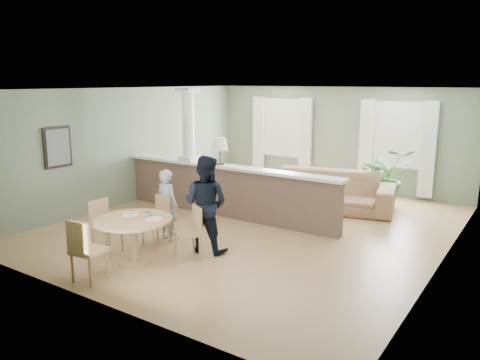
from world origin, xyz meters
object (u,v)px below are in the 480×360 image
Objects in this scene: chair_near at (85,248)px; houseplant at (385,177)px; man_person at (206,204)px; chair_far_man at (191,230)px; chair_far_boy at (158,218)px; child_person at (167,205)px; sofa at (325,191)px; chair_side at (104,224)px; dining_table at (134,228)px.

houseplant is at bearing -115.83° from chair_near.
man_person is (0.64, 1.98, 0.31)m from chair_near.
chair_far_man is (-1.62, -5.04, -0.20)m from houseplant.
child_person is at bearing 98.18° from chair_far_boy.
houseplant is at bearing 71.55° from chair_far_boy.
chair_far_boy is at bearing -124.91° from sofa.
chair_side is at bearing 27.14° from man_person.
man_person reaches higher than chair_near.
child_person is (0.00, 0.24, 0.18)m from chair_far_boy.
sofa is 3.41× the size of chair_far_boy.
chair_side is (-0.75, 0.98, -0.02)m from chair_near.
sofa is 5.71m from chair_near.
houseplant is 1.03× the size of child_person.
child_person is (-0.31, 1.11, 0.07)m from dining_table.
chair_near is 1.05× the size of chair_side.
chair_far_man is 0.52× the size of man_person.
dining_table is at bearing -111.15° from houseplant.
child_person reaches higher than chair_side.
houseplant is 1.44× the size of chair_near.
chair_far_boy is 1.00× the size of chair_far_man.
dining_table is 0.93m from chair_far_boy.
man_person is at bearing -175.41° from child_person.
man_person is (0.00, 0.38, 0.35)m from chair_far_man.
chair_side is 1.16m from child_person.
man_person reaches higher than chair_far_boy.
dining_table is at bearing -93.33° from chair_side.
chair_far_boy is 0.96× the size of chair_side.
chair_far_man is (0.91, -0.18, -0.00)m from chair_far_boy.
chair_side reaches higher than chair_far_man.
man_person is at bearing -109.13° from houseplant.
man_person reaches higher than dining_table.
dining_table is (-2.21, -5.72, -0.09)m from houseplant.
houseplant is 1.12× the size of dining_table.
dining_table is 0.91m from chair_far_man.
chair_far_man is at bearing -111.84° from sofa.
sofa is 4.08m from chair_far_boy.
houseplant is 5.26m from child_person.
dining_table is 1.25m from man_person.
sofa is 3.14× the size of chair_near.
man_person is at bearing -112.70° from sofa.
houseplant is at bearing -117.84° from man_person.
houseplant reaches higher than sofa.
chair_far_boy is 0.66× the size of child_person.
chair_far_boy is 0.52× the size of man_person.
houseplant is 6.14m from dining_table.
chair_far_man is 0.66× the size of child_person.
child_person is at bearing -89.49° from chair_near.
chair_far_man is (0.59, 0.68, -0.11)m from dining_table.
chair_side is (-0.79, 0.06, -0.09)m from dining_table.
houseplant reaches higher than chair_near.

